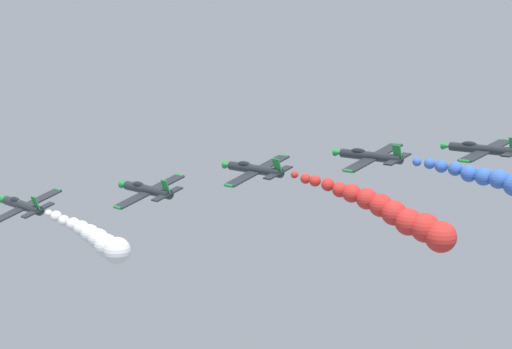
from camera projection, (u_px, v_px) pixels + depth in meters
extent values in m
cylinder|color=#23282D|center=(23.00, 206.00, 88.22)|extent=(1.40, 9.00, 1.40)
cone|color=#1E8438|center=(5.00, 200.00, 91.99)|extent=(1.33, 1.20, 1.33)
cube|color=#23282D|center=(24.00, 207.00, 87.96)|extent=(8.76, 1.90, 3.15)
cylinder|color=#1E8438|center=(58.00, 190.00, 90.60)|extent=(0.46, 1.40, 0.46)
cube|color=#23282D|center=(38.00, 210.00, 85.25)|extent=(3.65, 1.20, 1.40)
cube|color=#1E8438|center=(35.00, 203.00, 84.85)|extent=(0.65, 1.10, 1.56)
ellipsoid|color=black|center=(15.00, 200.00, 89.38)|extent=(0.98, 2.20, 0.92)
sphere|color=white|center=(49.00, 213.00, 83.09)|extent=(0.82, 0.82, 0.82)
sphere|color=white|center=(56.00, 216.00, 81.71)|extent=(1.26, 1.26, 1.26)
sphere|color=white|center=(64.00, 221.00, 80.34)|extent=(1.22, 1.22, 1.22)
sphere|color=white|center=(73.00, 224.00, 79.08)|extent=(1.48, 1.48, 1.48)
sphere|color=white|center=(82.00, 229.00, 77.69)|extent=(1.70, 1.70, 1.70)
sphere|color=white|center=(90.00, 234.00, 76.31)|extent=(1.92, 1.92, 1.92)
sphere|color=white|center=(98.00, 239.00, 74.90)|extent=(2.11, 2.11, 2.11)
sphere|color=white|center=(106.00, 246.00, 73.45)|extent=(2.34, 2.34, 2.34)
sphere|color=white|center=(117.00, 251.00, 72.18)|extent=(2.65, 2.65, 2.65)
cylinder|color=#23282D|center=(148.00, 190.00, 88.10)|extent=(1.38, 9.00, 1.38)
cone|color=#1E8438|center=(124.00, 185.00, 91.87)|extent=(1.31, 1.20, 1.31)
cube|color=#23282D|center=(150.00, 191.00, 87.84)|extent=(8.82, 1.90, 2.96)
cylinder|color=#1E8438|center=(118.00, 208.00, 85.16)|extent=(0.45, 1.40, 0.45)
cylinder|color=#1E8438|center=(180.00, 176.00, 90.51)|extent=(0.45, 1.40, 0.45)
cube|color=#23282D|center=(167.00, 194.00, 85.12)|extent=(3.68, 1.20, 1.32)
cube|color=#1E8438|center=(166.00, 187.00, 84.74)|extent=(0.62, 1.10, 1.57)
ellipsoid|color=black|center=(138.00, 184.00, 89.26)|extent=(0.97, 2.20, 0.91)
cylinder|color=#23282D|center=(255.00, 169.00, 89.37)|extent=(1.38, 9.00, 1.38)
cone|color=#1E8438|center=(228.00, 165.00, 93.14)|extent=(1.31, 1.20, 1.31)
cube|color=#23282D|center=(257.00, 170.00, 89.11)|extent=(8.84, 1.90, 2.88)
cylinder|color=#1E8438|center=(229.00, 186.00, 86.42)|extent=(0.45, 1.40, 0.45)
cylinder|color=#1E8438|center=(284.00, 156.00, 91.80)|extent=(0.45, 1.40, 0.45)
cube|color=#23282D|center=(278.00, 173.00, 86.40)|extent=(3.68, 1.20, 1.29)
cube|color=#1E8438|center=(277.00, 165.00, 86.02)|extent=(0.61, 1.10, 1.57)
ellipsoid|color=black|center=(244.00, 164.00, 90.53)|extent=(0.97, 2.20, 0.90)
sphere|color=red|center=(295.00, 175.00, 84.48)|extent=(0.86, 0.86, 0.86)
sphere|color=red|center=(306.00, 179.00, 83.38)|extent=(1.15, 1.15, 1.15)
sphere|color=red|center=(315.00, 181.00, 82.05)|extent=(1.29, 1.29, 1.29)
sphere|color=red|center=(328.00, 185.00, 81.08)|extent=(1.45, 1.45, 1.45)
sphere|color=red|center=(340.00, 190.00, 79.99)|extent=(1.65, 1.65, 1.65)
sphere|color=red|center=(352.00, 193.00, 78.81)|extent=(1.98, 1.98, 1.98)
sphere|color=red|center=(367.00, 199.00, 77.99)|extent=(2.25, 2.25, 2.25)
sphere|color=red|center=(381.00, 205.00, 77.03)|extent=(2.42, 2.42, 2.42)
sphere|color=red|center=(394.00, 213.00, 75.97)|extent=(2.58, 2.58, 2.58)
sphere|color=red|center=(408.00, 222.00, 75.02)|extent=(2.75, 2.75, 2.75)
sphere|color=red|center=(425.00, 228.00, 74.22)|extent=(2.96, 2.96, 2.96)
sphere|color=red|center=(441.00, 237.00, 73.32)|extent=(3.14, 3.14, 3.14)
cylinder|color=#23282D|center=(371.00, 156.00, 89.37)|extent=(1.35, 9.00, 1.35)
cone|color=#1E8438|center=(339.00, 152.00, 93.14)|extent=(1.28, 1.20, 1.28)
cube|color=#23282D|center=(373.00, 157.00, 89.11)|extent=(8.92, 1.90, 2.61)
cylinder|color=#1E8438|center=(348.00, 171.00, 86.37)|extent=(0.44, 1.40, 0.44)
cylinder|color=#1E8438|center=(397.00, 144.00, 91.85)|extent=(0.44, 1.40, 0.44)
cube|color=#23282D|center=(397.00, 159.00, 86.40)|extent=(3.71, 1.20, 1.18)
cube|color=#1E8438|center=(397.00, 152.00, 86.04)|extent=(0.56, 1.10, 1.58)
ellipsoid|color=black|center=(358.00, 151.00, 90.55)|extent=(0.96, 2.20, 0.89)
sphere|color=blue|center=(417.00, 162.00, 84.52)|extent=(1.00, 1.00, 1.00)
sphere|color=blue|center=(430.00, 164.00, 83.36)|extent=(1.24, 1.24, 1.24)
sphere|color=blue|center=(441.00, 166.00, 82.04)|extent=(1.42, 1.42, 1.42)
sphere|color=blue|center=(455.00, 169.00, 80.94)|extent=(1.58, 1.58, 1.58)
sphere|color=blue|center=(469.00, 174.00, 79.86)|extent=(1.82, 1.82, 1.82)
sphere|color=blue|center=(484.00, 177.00, 78.77)|extent=(1.92, 1.92, 1.92)
sphere|color=blue|center=(499.00, 179.00, 77.67)|extent=(2.09, 2.09, 2.09)
cylinder|color=#23282D|center=(483.00, 149.00, 90.06)|extent=(1.29, 9.00, 1.29)
cone|color=#1E8438|center=(447.00, 146.00, 93.83)|extent=(1.23, 1.20, 1.23)
cube|color=#23282D|center=(486.00, 150.00, 89.79)|extent=(9.06, 1.90, 1.97)
cylinder|color=#1E8438|center=(464.00, 161.00, 86.96)|extent=(0.42, 1.40, 0.42)
cylinder|color=#1E8438|center=(506.00, 140.00, 92.63)|extent=(0.42, 1.40, 0.42)
ellipsoid|color=black|center=(470.00, 144.00, 91.26)|extent=(0.92, 2.20, 0.84)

